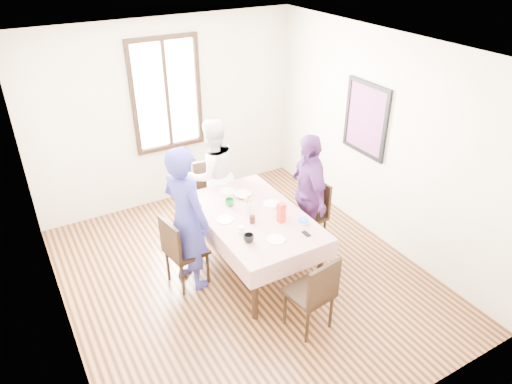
% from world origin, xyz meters
% --- Properties ---
extents(ground, '(4.50, 4.50, 0.00)m').
position_xyz_m(ground, '(0.00, 0.00, 0.00)').
color(ground, black).
rests_on(ground, ground).
extents(back_wall, '(4.00, 0.00, 4.00)m').
position_xyz_m(back_wall, '(0.00, 2.25, 1.35)').
color(back_wall, beige).
rests_on(back_wall, ground).
extents(right_wall, '(0.00, 4.50, 4.50)m').
position_xyz_m(right_wall, '(2.00, 0.00, 1.35)').
color(right_wall, beige).
rests_on(right_wall, ground).
extents(window_frame, '(1.02, 0.06, 1.62)m').
position_xyz_m(window_frame, '(0.00, 2.23, 1.65)').
color(window_frame, black).
rests_on(window_frame, back_wall).
extents(window_pane, '(0.90, 0.02, 1.50)m').
position_xyz_m(window_pane, '(0.00, 2.24, 1.65)').
color(window_pane, white).
rests_on(window_pane, back_wall).
extents(art_poster, '(0.04, 0.76, 0.96)m').
position_xyz_m(art_poster, '(1.98, 0.30, 1.55)').
color(art_poster, red).
rests_on(art_poster, right_wall).
extents(dining_table, '(0.98, 1.66, 0.75)m').
position_xyz_m(dining_table, '(0.19, 0.10, 0.38)').
color(dining_table, black).
rests_on(dining_table, ground).
extents(tablecloth, '(1.10, 1.78, 0.01)m').
position_xyz_m(tablecloth, '(0.19, 0.10, 0.76)').
color(tablecloth, '#520003').
rests_on(tablecloth, dining_table).
extents(chair_left, '(0.48, 0.48, 0.91)m').
position_xyz_m(chair_left, '(-0.62, 0.25, 0.46)').
color(chair_left, black).
rests_on(chair_left, ground).
extents(chair_right, '(0.47, 0.47, 0.91)m').
position_xyz_m(chair_right, '(1.01, 0.15, 0.46)').
color(chair_right, black).
rests_on(chair_right, ground).
extents(chair_far, '(0.47, 0.47, 0.91)m').
position_xyz_m(chair_far, '(0.19, 1.24, 0.46)').
color(chair_far, black).
rests_on(chair_far, ground).
extents(chair_near, '(0.48, 0.48, 0.91)m').
position_xyz_m(chair_near, '(0.19, -1.04, 0.46)').
color(chair_near, black).
rests_on(chair_near, ground).
extents(person_left, '(0.61, 0.74, 1.76)m').
position_xyz_m(person_left, '(-0.60, 0.25, 0.88)').
color(person_left, navy).
rests_on(person_left, ground).
extents(person_far, '(0.77, 0.60, 1.58)m').
position_xyz_m(person_far, '(0.19, 1.21, 0.79)').
color(person_far, white).
rests_on(person_far, ground).
extents(person_right, '(0.61, 1.00, 1.60)m').
position_xyz_m(person_right, '(0.99, 0.15, 0.80)').
color(person_right, '#5B2B6E').
rests_on(person_right, ground).
extents(mug_black, '(0.15, 0.15, 0.09)m').
position_xyz_m(mug_black, '(-0.12, -0.34, 0.81)').
color(mug_black, black).
rests_on(mug_black, tablecloth).
extents(mug_flag, '(0.14, 0.14, 0.09)m').
position_xyz_m(mug_flag, '(0.47, -0.02, 0.81)').
color(mug_flag, red).
rests_on(mug_flag, tablecloth).
extents(mug_green, '(0.12, 0.12, 0.09)m').
position_xyz_m(mug_green, '(0.05, 0.44, 0.81)').
color(mug_green, '#0C7226').
rests_on(mug_green, tablecloth).
extents(serving_bowl, '(0.24, 0.24, 0.05)m').
position_xyz_m(serving_bowl, '(0.28, 0.54, 0.79)').
color(serving_bowl, white).
rests_on(serving_bowl, tablecloth).
extents(juice_carton, '(0.08, 0.08, 0.24)m').
position_xyz_m(juice_carton, '(0.40, -0.18, 0.88)').
color(juice_carton, red).
rests_on(juice_carton, tablecloth).
extents(butter_tub, '(0.10, 0.10, 0.05)m').
position_xyz_m(butter_tub, '(0.59, -0.34, 0.79)').
color(butter_tub, white).
rests_on(butter_tub, tablecloth).
extents(jam_jar, '(0.07, 0.07, 0.09)m').
position_xyz_m(jam_jar, '(0.10, -0.04, 0.81)').
color(jam_jar, black).
rests_on(jam_jar, tablecloth).
extents(drinking_glass, '(0.07, 0.07, 0.10)m').
position_xyz_m(drinking_glass, '(-0.12, -0.16, 0.81)').
color(drinking_glass, silver).
rests_on(drinking_glass, tablecloth).
extents(smartphone, '(0.06, 0.12, 0.01)m').
position_xyz_m(smartphone, '(0.50, -0.53, 0.77)').
color(smartphone, black).
rests_on(smartphone, tablecloth).
extents(flower_vase, '(0.06, 0.06, 0.12)m').
position_xyz_m(flower_vase, '(0.16, 0.16, 0.82)').
color(flower_vase, silver).
rests_on(flower_vase, tablecloth).
extents(plate_left, '(0.20, 0.20, 0.01)m').
position_xyz_m(plate_left, '(-0.15, 0.17, 0.77)').
color(plate_left, white).
rests_on(plate_left, tablecloth).
extents(plate_right, '(0.20, 0.20, 0.01)m').
position_xyz_m(plate_right, '(0.50, 0.21, 0.77)').
color(plate_right, white).
rests_on(plate_right, tablecloth).
extents(plate_far, '(0.20, 0.20, 0.01)m').
position_xyz_m(plate_far, '(0.18, 0.76, 0.77)').
color(plate_far, white).
rests_on(plate_far, tablecloth).
extents(plate_near, '(0.20, 0.20, 0.01)m').
position_xyz_m(plate_near, '(0.15, -0.46, 0.77)').
color(plate_near, white).
rests_on(plate_near, tablecloth).
extents(butter_lid, '(0.12, 0.12, 0.01)m').
position_xyz_m(butter_lid, '(0.59, -0.34, 0.82)').
color(butter_lid, blue).
rests_on(butter_lid, butter_tub).
extents(flower_bunch, '(0.09, 0.09, 0.10)m').
position_xyz_m(flower_bunch, '(0.16, 0.16, 0.93)').
color(flower_bunch, yellow).
rests_on(flower_bunch, flower_vase).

